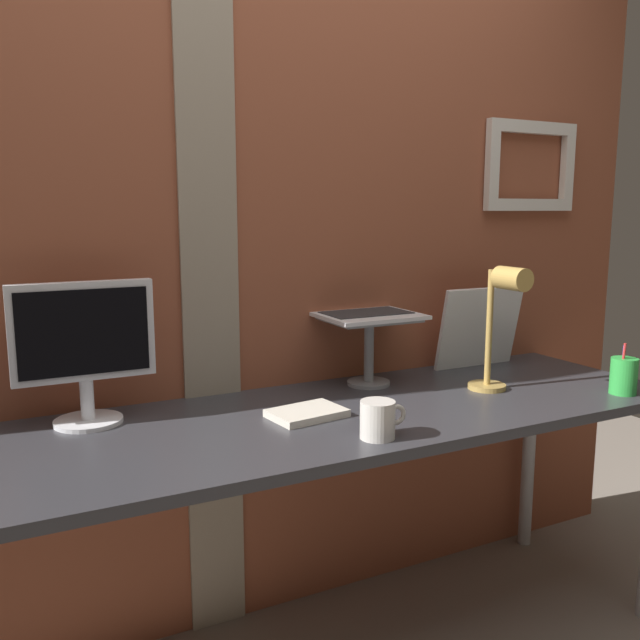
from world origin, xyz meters
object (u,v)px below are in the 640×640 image
object	(u,v)px
laptop	(358,296)
desk_lamp	(502,315)
monitor	(84,342)
pen_cup	(624,376)
whiteboard_panel	(479,328)
coffee_mug	(378,419)

from	to	relation	value
laptop	desk_lamp	distance (m)	0.47
monitor	pen_cup	distance (m)	1.60
whiteboard_panel	coffee_mug	bearing A→B (deg)	-146.47
desk_lamp	laptop	bearing A→B (deg)	132.04
laptop	coffee_mug	distance (m)	0.63
coffee_mug	laptop	bearing A→B (deg)	65.16
pen_cup	coffee_mug	xyz separation A→B (m)	(-0.89, -0.00, -0.01)
monitor	whiteboard_panel	xyz separation A→B (m)	(1.36, 0.03, -0.08)
coffee_mug	whiteboard_panel	bearing A→B (deg)	33.53
laptop	desk_lamp	bearing A→B (deg)	-47.96
desk_lamp	pen_cup	world-z (taller)	desk_lamp
desk_lamp	pen_cup	distance (m)	0.43
whiteboard_panel	coffee_mug	world-z (taller)	whiteboard_panel
pen_cup	coffee_mug	size ratio (longest dim) A/B	1.27
laptop	pen_cup	size ratio (longest dim) A/B	1.98
whiteboard_panel	desk_lamp	distance (m)	0.36
whiteboard_panel	desk_lamp	world-z (taller)	desk_lamp
monitor	pen_cup	size ratio (longest dim) A/B	2.35
monitor	laptop	xyz separation A→B (m)	(0.88, 0.08, 0.06)
desk_lamp	whiteboard_panel	bearing A→B (deg)	60.13
pen_cup	coffee_mug	bearing A→B (deg)	-180.00
monitor	whiteboard_panel	size ratio (longest dim) A/B	1.12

